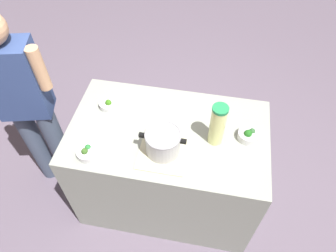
{
  "coord_description": "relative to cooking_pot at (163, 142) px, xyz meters",
  "views": [
    {
      "loc": [
        -0.24,
        1.26,
        2.5
      ],
      "look_at": [
        0.0,
        0.0,
        0.94
      ],
      "focal_mm": 33.4,
      "sensor_mm": 36.0,
      "label": 1
    }
  ],
  "objects": [
    {
      "name": "broccoli_bowl_center",
      "position": [
        0.45,
        0.11,
        -0.07
      ],
      "size": [
        0.14,
        0.14,
        0.07
      ],
      "color": "silver",
      "rests_on": "counter_slab"
    },
    {
      "name": "counter_slab",
      "position": [
        -0.0,
        -0.16,
        -0.54
      ],
      "size": [
        1.32,
        0.78,
        0.89
      ],
      "primitive_type": "cube",
      "color": "#959C8F",
      "rests_on": "ground_plane"
    },
    {
      "name": "broccoli_bowl_front",
      "position": [
        -0.52,
        -0.2,
        -0.06
      ],
      "size": [
        0.14,
        0.14,
        0.09
      ],
      "color": "silver",
      "rests_on": "counter_slab"
    },
    {
      "name": "cooking_pot",
      "position": [
        0.0,
        0.0,
        0.0
      ],
      "size": [
        0.29,
        0.22,
        0.16
      ],
      "color": "#B7B7BC",
      "rests_on": "dish_cloth"
    },
    {
      "name": "broccoli_bowl_back",
      "position": [
        0.44,
        -0.3,
        -0.07
      ],
      "size": [
        0.13,
        0.13,
        0.07
      ],
      "color": "silver",
      "rests_on": "counter_slab"
    },
    {
      "name": "lemonade_pitcher",
      "position": [
        -0.31,
        -0.14,
        0.06
      ],
      "size": [
        0.1,
        0.1,
        0.3
      ],
      "color": "#EAED91",
      "rests_on": "counter_slab"
    },
    {
      "name": "dish_cloth",
      "position": [
        0.0,
        0.0,
        -0.09
      ],
      "size": [
        0.3,
        0.33,
        0.01
      ],
      "primitive_type": "cube",
      "color": "beige",
      "rests_on": "counter_slab"
    },
    {
      "name": "ground_plane",
      "position": [
        -0.0,
        -0.16,
        -0.99
      ],
      "size": [
        8.0,
        8.0,
        0.0
      ],
      "primitive_type": "plane",
      "color": "slate"
    },
    {
      "name": "person_cook",
      "position": [
        1.0,
        -0.19,
        -0.09
      ],
      "size": [
        0.5,
        0.28,
        1.62
      ],
      "color": "#4B586F",
      "rests_on": "ground_plane"
    }
  ]
}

